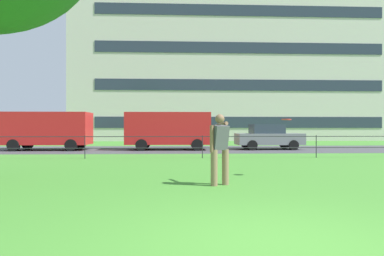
# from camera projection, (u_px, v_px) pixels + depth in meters

# --- Properties ---
(ground_plane) EXTENTS (300.00, 300.00, 0.00)m
(ground_plane) POSITION_uv_depth(u_px,v_px,m) (281.00, 247.00, 3.94)
(ground_plane) COLOR #42842D
(street_strip) EXTENTS (80.00, 7.43, 0.01)m
(street_strip) POSITION_uv_depth(u_px,v_px,m) (195.00, 149.00, 21.55)
(street_strip) COLOR #424247
(street_strip) RESTS_ON ground
(park_fence) EXTENTS (30.62, 0.04, 1.00)m
(park_fence) POSITION_uv_depth(u_px,v_px,m) (202.00, 143.00, 15.34)
(park_fence) COLOR #232328
(park_fence) RESTS_ON ground
(person_thrower) EXTENTS (0.48, 0.88, 1.66)m
(person_thrower) POSITION_uv_depth(u_px,v_px,m) (219.00, 147.00, 8.16)
(person_thrower) COLOR #846B4C
(person_thrower) RESTS_ON ground
(frisbee) EXTENTS (0.38, 0.38, 0.04)m
(frisbee) POSITION_uv_depth(u_px,v_px,m) (286.00, 119.00, 9.58)
(frisbee) COLOR red
(panel_van_far_left) EXTENTS (5.01, 2.12, 2.24)m
(panel_van_far_left) POSITION_uv_depth(u_px,v_px,m) (47.00, 129.00, 20.64)
(panel_van_far_left) COLOR red
(panel_van_far_left) RESTS_ON ground
(panel_van_left) EXTENTS (5.03, 2.15, 2.24)m
(panel_van_left) POSITION_uv_depth(u_px,v_px,m) (169.00, 129.00, 21.00)
(panel_van_left) COLOR red
(panel_van_left) RESTS_ON ground
(car_grey_right) EXTENTS (4.05, 1.90, 1.54)m
(car_grey_right) POSITION_uv_depth(u_px,v_px,m) (268.00, 137.00, 21.36)
(car_grey_right) COLOR slate
(car_grey_right) RESTS_ON ground
(apartment_building_background) EXTENTS (34.28, 11.87, 15.14)m
(apartment_building_background) POSITION_uv_depth(u_px,v_px,m) (232.00, 73.00, 40.27)
(apartment_building_background) COLOR beige
(apartment_building_background) RESTS_ON ground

